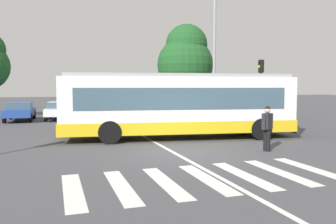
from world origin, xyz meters
TOP-DOWN VIEW (x-y plane):
  - ground_plane at (0.00, 0.00)m, footprint 160.00×160.00m
  - city_transit_bus at (1.12, 3.63)m, footprint 11.25×4.16m
  - pedestrian_crossing_street at (3.15, -0.62)m, footprint 0.52×0.42m
  - parked_car_blue at (-6.87, 15.24)m, footprint 1.98×4.55m
  - parked_car_white at (-4.13, 15.33)m, footprint 2.24×4.65m
  - parked_car_champagne at (-1.44, 15.38)m, footprint 2.04×4.59m
  - parked_car_charcoal at (1.30, 15.15)m, footprint 2.04×4.58m
  - parked_car_teal at (4.02, 15.84)m, footprint 2.36×4.69m
  - parked_car_silver at (6.74, 15.77)m, footprint 2.19×4.64m
  - traffic_light_far_corner at (9.38, 9.30)m, footprint 0.33×0.32m
  - bus_stop_shelter at (10.01, 11.18)m, footprint 4.49×1.54m
  - twin_arm_street_lamp at (6.15, 10.12)m, footprint 4.10×0.32m
  - background_tree_right at (6.68, 17.01)m, footprint 4.96×4.96m
  - crosswalk_painted_stripes at (-0.70, -3.49)m, footprint 7.32×3.12m
  - lane_center_line at (-0.31, 2.00)m, footprint 0.16×24.00m

SIDE VIEW (x-z plane):
  - ground_plane at x=0.00m, z-range 0.00..0.00m
  - lane_center_line at x=-0.31m, z-range 0.00..0.01m
  - crosswalk_painted_stripes at x=-0.70m, z-range 0.00..0.01m
  - parked_car_blue at x=-6.87m, z-range 0.09..1.44m
  - parked_car_white at x=-4.13m, z-range 0.09..1.44m
  - parked_car_champagne at x=-1.44m, z-range 0.09..1.44m
  - parked_car_charcoal at x=1.30m, z-range 0.09..1.44m
  - parked_car_teal at x=4.02m, z-range 0.09..1.44m
  - parked_car_silver at x=6.74m, z-range 0.09..1.44m
  - pedestrian_crossing_street at x=3.15m, z-range 0.11..1.83m
  - city_transit_bus at x=1.12m, z-range 0.06..3.12m
  - bus_stop_shelter at x=10.01m, z-range 0.79..4.04m
  - traffic_light_far_corner at x=9.38m, z-range 0.76..5.12m
  - background_tree_right at x=6.68m, z-range 0.92..8.93m
  - twin_arm_street_lamp at x=6.15m, z-range 1.02..10.41m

